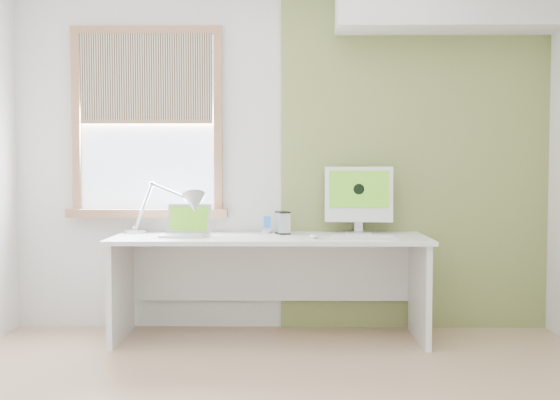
{
  "coord_description": "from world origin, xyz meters",
  "views": [
    {
      "loc": [
        0.05,
        -3.19,
        1.21
      ],
      "look_at": [
        0.0,
        1.05,
        1.0
      ],
      "focal_mm": 42.06,
      "sensor_mm": 36.0,
      "label": 1
    }
  ],
  "objects_px": {
    "desk": "(270,263)",
    "imac": "(359,196)",
    "laptop": "(187,228)",
    "external_drive": "(283,223)",
    "desk_lamp": "(183,207)"
  },
  "relations": [
    {
      "from": "laptop",
      "to": "external_drive",
      "type": "distance_m",
      "value": 0.69
    },
    {
      "from": "desk_lamp",
      "to": "laptop",
      "type": "distance_m",
      "value": 0.19
    },
    {
      "from": "desk",
      "to": "imac",
      "type": "distance_m",
      "value": 0.81
    },
    {
      "from": "desk_lamp",
      "to": "laptop",
      "type": "bearing_deg",
      "value": -69.44
    },
    {
      "from": "external_drive",
      "to": "imac",
      "type": "bearing_deg",
      "value": 7.68
    },
    {
      "from": "desk_lamp",
      "to": "laptop",
      "type": "height_order",
      "value": "desk_lamp"
    },
    {
      "from": "desk",
      "to": "desk_lamp",
      "type": "height_order",
      "value": "desk_lamp"
    },
    {
      "from": "desk",
      "to": "external_drive",
      "type": "xyz_separation_m",
      "value": [
        0.09,
        0.09,
        0.28
      ]
    },
    {
      "from": "desk_lamp",
      "to": "external_drive",
      "type": "bearing_deg",
      "value": 3.33
    },
    {
      "from": "desk",
      "to": "external_drive",
      "type": "height_order",
      "value": "external_drive"
    },
    {
      "from": "laptop",
      "to": "external_drive",
      "type": "relative_size",
      "value": 2.09
    },
    {
      "from": "laptop",
      "to": "external_drive",
      "type": "height_order",
      "value": "laptop"
    },
    {
      "from": "laptop",
      "to": "imac",
      "type": "bearing_deg",
      "value": 10.82
    },
    {
      "from": "desk",
      "to": "imac",
      "type": "height_order",
      "value": "imac"
    },
    {
      "from": "desk_lamp",
      "to": "external_drive",
      "type": "relative_size",
      "value": 4.0
    }
  ]
}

